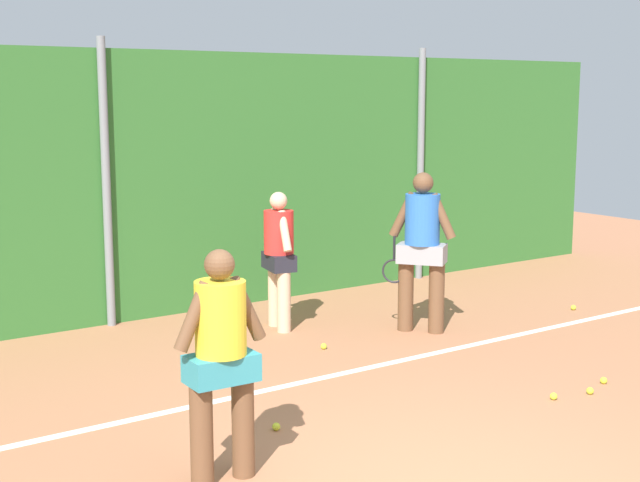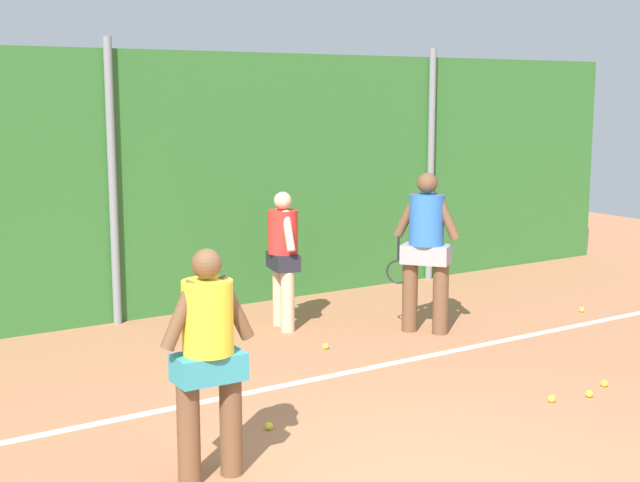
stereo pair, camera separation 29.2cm
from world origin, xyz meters
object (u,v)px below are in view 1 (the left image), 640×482
Objects in this scene: tennis_ball_6 at (554,396)px; tennis_ball_3 at (324,346)px; tennis_ball_4 at (590,391)px; tennis_ball_10 at (573,308)px; player_backcourt_far at (279,253)px; tennis_ball_0 at (276,427)px; player_midcourt at (422,243)px; player_foreground_near at (221,353)px; tennis_ball_11 at (604,380)px.

tennis_ball_3 is at bearing 107.15° from tennis_ball_6.
tennis_ball_10 is at bearing 42.00° from tennis_ball_4.
tennis_ball_0 is (-1.74, -2.70, -0.87)m from player_backcourt_far.
tennis_ball_10 is at bearing -135.86° from player_midcourt.
player_foreground_near is at bearing -162.57° from tennis_ball_10.
tennis_ball_4 is 1.00× the size of tennis_ball_10.
player_midcourt is 2.75m from tennis_ball_4.
player_midcourt reaches higher than tennis_ball_3.
player_midcourt is 27.92× the size of tennis_ball_4.
tennis_ball_3 is 1.00× the size of tennis_ball_6.
tennis_ball_6 is 1.00× the size of tennis_ball_10.
tennis_ball_3 and tennis_ball_11 have the same top height.
player_backcourt_far is (2.56, 3.29, -0.04)m from player_foreground_near.
tennis_ball_0 is at bearing -134.50° from tennis_ball_3.
tennis_ball_0 is at bearing 162.57° from tennis_ball_4.
player_midcourt is 27.92× the size of tennis_ball_3.
tennis_ball_4 is 1.00× the size of tennis_ball_11.
tennis_ball_4 is 1.00× the size of tennis_ball_6.
player_foreground_near is 25.31× the size of tennis_ball_3.
tennis_ball_11 is at bearing 179.41° from player_foreground_near.
player_midcourt is at bearing 63.00° from player_backcourt_far.
tennis_ball_10 is 1.00× the size of tennis_ball_11.
tennis_ball_0 is 5.45m from tennis_ball_10.
player_foreground_near is at bearing -144.03° from tennis_ball_0.
player_backcourt_far is 3.86m from tennis_ball_11.
player_midcourt is at bearing 93.96° from tennis_ball_11.
player_backcourt_far reaches higher than tennis_ball_0.
tennis_ball_11 is (3.99, -0.18, -0.91)m from player_foreground_near.
tennis_ball_6 is (0.70, -3.50, -0.87)m from player_backcourt_far.
tennis_ball_0 is at bearing -20.54° from player_backcourt_far.
tennis_ball_6 is at bearing -143.30° from tennis_ball_10.
player_foreground_near reaches higher than tennis_ball_0.
player_midcourt is 3.58m from tennis_ball_0.
tennis_ball_4 is at bearing 177.28° from player_foreground_near.
tennis_ball_11 is (0.74, 0.03, 0.00)m from tennis_ball_6.
tennis_ball_0 is at bearing 161.91° from tennis_ball_6.
player_midcourt is at bearing 76.94° from tennis_ball_6.
tennis_ball_10 is (2.85, 2.12, 0.00)m from tennis_ball_6.
player_midcourt is 27.92× the size of tennis_ball_10.
tennis_ball_3 is at bearing 174.09° from tennis_ball_10.
player_backcourt_far is 24.36× the size of tennis_ball_6.
player_foreground_near is at bearing -137.32° from tennis_ball_3.
tennis_ball_4 is 0.37m from tennis_ball_11.
tennis_ball_11 is at bearing 19.06° from tennis_ball_4.
tennis_ball_3 is (-0.07, -1.00, -0.87)m from player_backcourt_far.
tennis_ball_11 is (3.18, -0.77, 0.00)m from tennis_ball_0.
tennis_ball_4 is 0.40m from tennis_ball_6.
tennis_ball_3 is at bearing -135.39° from player_foreground_near.
player_midcourt is 1.15× the size of player_backcourt_far.
tennis_ball_10 and tennis_ball_11 have the same top height.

